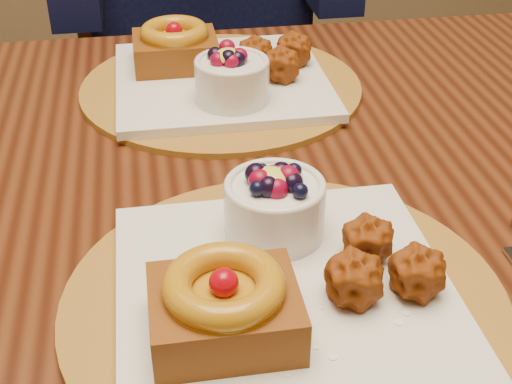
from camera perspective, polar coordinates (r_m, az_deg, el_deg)
dining_table at (r=0.83m, az=-0.79°, el=-2.94°), size 1.60×0.90×0.76m
place_setting_near at (r=0.60m, az=1.97°, el=-6.81°), size 0.38×0.38×0.09m
place_setting_far at (r=0.97m, az=-2.98°, el=9.48°), size 0.38×0.38×0.09m
chair_far at (r=1.67m, az=-5.12°, el=11.61°), size 0.55×0.55×1.01m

